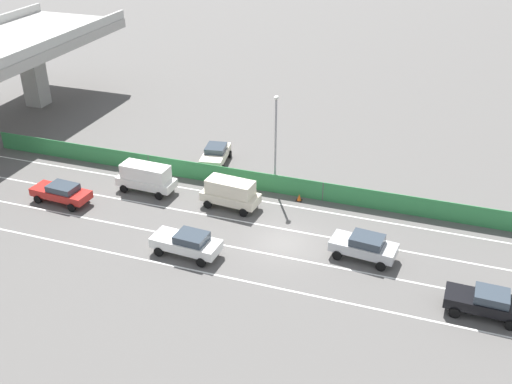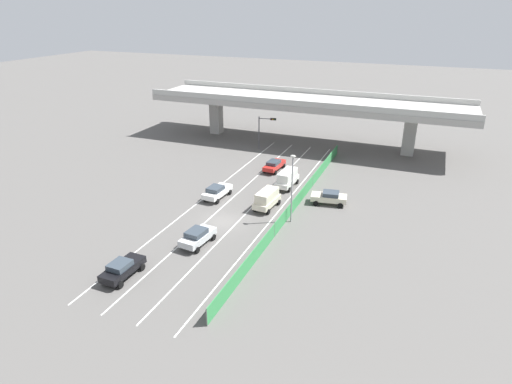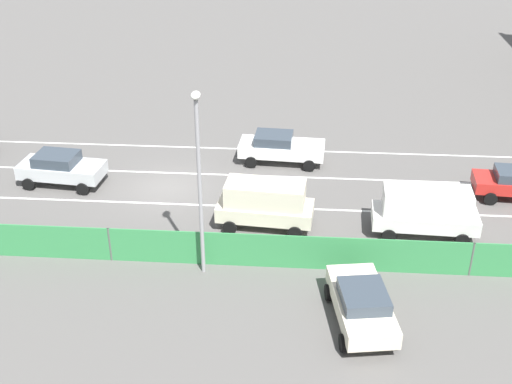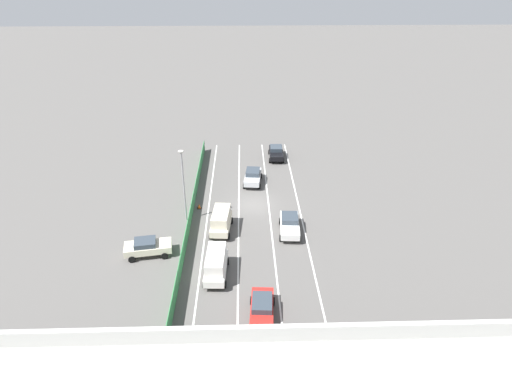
# 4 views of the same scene
# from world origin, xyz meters

# --- Properties ---
(ground_plane) EXTENTS (300.00, 300.00, 0.00)m
(ground_plane) POSITION_xyz_m (0.00, 0.00, 0.00)
(ground_plane) COLOR #565451
(lane_line_left_edge) EXTENTS (0.14, 48.55, 0.01)m
(lane_line_left_edge) POSITION_xyz_m (-4.95, 6.27, 0.00)
(lane_line_left_edge) COLOR silver
(lane_line_left_edge) RESTS_ON ground
(lane_line_mid_left) EXTENTS (0.14, 48.55, 0.01)m
(lane_line_mid_left) POSITION_xyz_m (-1.65, 6.27, 0.00)
(lane_line_mid_left) COLOR silver
(lane_line_mid_left) RESTS_ON ground
(lane_line_mid_right) EXTENTS (0.14, 48.55, 0.01)m
(lane_line_mid_right) POSITION_xyz_m (1.65, 6.27, 0.00)
(lane_line_mid_right) COLOR silver
(lane_line_mid_right) RESTS_ON ground
(lane_line_right_edge) EXTENTS (0.14, 48.55, 0.01)m
(lane_line_right_edge) POSITION_xyz_m (4.95, 6.27, 0.00)
(lane_line_right_edge) COLOR silver
(lane_line_right_edge) RESTS_ON ground
(green_fence) EXTENTS (0.10, 44.65, 1.56)m
(green_fence) POSITION_xyz_m (6.58, 6.27, 0.78)
(green_fence) COLOR #338447
(green_fence) RESTS_ON ground
(car_sedan_silver) EXTENTS (2.39, 4.42, 1.68)m
(car_sedan_silver) POSITION_xyz_m (-0.03, -5.49, 0.93)
(car_sedan_silver) COLOR #B7BABC
(car_sedan_silver) RESTS_ON ground
(car_van_white) EXTENTS (2.11, 4.70, 2.25)m
(car_van_white) POSITION_xyz_m (3.51, 12.28, 1.27)
(car_van_white) COLOR silver
(car_van_white) RESTS_ON ground
(car_sedan_black) EXTENTS (2.11, 4.45, 1.61)m
(car_sedan_black) POSITION_xyz_m (-3.35, -13.04, 0.89)
(car_sedan_black) COLOR black
(car_sedan_black) RESTS_ON ground
(car_hatchback_white) EXTENTS (2.28, 4.71, 1.64)m
(car_hatchback_white) POSITION_xyz_m (-3.42, 5.55, 0.91)
(car_hatchback_white) COLOR silver
(car_hatchback_white) RESTS_ON ground
(car_sedan_red) EXTENTS (2.19, 4.75, 1.53)m
(car_sedan_red) POSITION_xyz_m (-0.19, 17.50, 0.87)
(car_sedan_red) COLOR red
(car_sedan_red) RESTS_ON ground
(car_van_cream) EXTENTS (2.29, 4.46, 2.21)m
(car_van_cream) POSITION_xyz_m (3.36, 5.15, 1.24)
(car_van_cream) COLOR beige
(car_van_cream) RESTS_ON ground
(parked_sedan_cream) EXTENTS (4.47, 2.59, 1.59)m
(parked_sedan_cream) POSITION_xyz_m (9.91, 9.07, 0.90)
(parked_sedan_cream) COLOR beige
(parked_sedan_cream) RESTS_ON ground
(traffic_light) EXTENTS (2.91, 0.68, 5.49)m
(traffic_light) POSITION_xyz_m (-5.12, 26.38, 3.85)
(traffic_light) COLOR #47474C
(traffic_light) RESTS_ON ground
(street_lamp) EXTENTS (0.60, 0.36, 7.79)m
(street_lamp) POSITION_xyz_m (7.09, 2.85, 4.68)
(street_lamp) COLOR gray
(street_lamp) RESTS_ON ground
(traffic_cone) EXTENTS (0.47, 0.47, 0.57)m
(traffic_cone) POSITION_xyz_m (5.96, 0.53, 0.26)
(traffic_cone) COLOR orange
(traffic_cone) RESTS_ON ground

